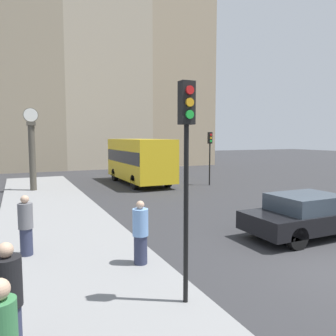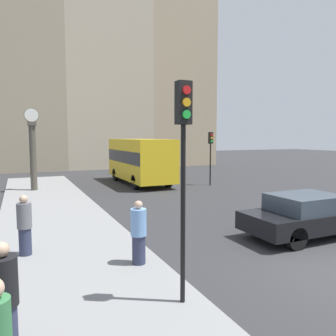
# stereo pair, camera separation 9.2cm
# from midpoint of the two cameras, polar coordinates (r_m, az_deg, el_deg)

# --- Properties ---
(sidewalk_corner) EXTENTS (3.99, 23.59, 0.12)m
(sidewalk_corner) POSITION_cam_midpoint_polar(r_m,az_deg,el_deg) (15.42, -19.95, -6.64)
(sidewalk_corner) COLOR gray
(sidewalk_corner) RESTS_ON ground_plane
(building_row) EXTENTS (27.02, 5.00, 18.91)m
(building_row) POSITION_cam_midpoint_polar(r_m,az_deg,el_deg) (35.50, -13.00, 14.78)
(building_row) COLOR gray
(building_row) RESTS_ON ground_plane
(sedan_car) EXTENTS (4.43, 1.85, 1.37)m
(sedan_car) POSITION_cam_midpoint_polar(r_m,az_deg,el_deg) (11.56, 23.05, -7.49)
(sedan_car) COLOR black
(sedan_car) RESTS_ON ground_plane
(bus_distant) EXTENTS (2.52, 7.15, 3.05)m
(bus_distant) POSITION_cam_midpoint_polar(r_m,az_deg,el_deg) (22.41, -5.13, 1.65)
(bus_distant) COLOR gold
(bus_distant) RESTS_ON ground_plane
(traffic_light_near) EXTENTS (0.26, 0.24, 4.06)m
(traffic_light_near) POSITION_cam_midpoint_polar(r_m,az_deg,el_deg) (5.87, 2.78, 3.61)
(traffic_light_near) COLOR black
(traffic_light_near) RESTS_ON sidewalk_corner
(traffic_light_far) EXTENTS (0.26, 0.24, 3.52)m
(traffic_light_far) POSITION_cam_midpoint_polar(r_m,az_deg,el_deg) (21.77, 7.19, 3.63)
(traffic_light_far) COLOR black
(traffic_light_far) RESTS_ON ground_plane
(street_clock) EXTENTS (0.81, 0.47, 4.73)m
(street_clock) POSITION_cam_midpoint_polar(r_m,az_deg,el_deg) (20.37, -22.71, 2.71)
(street_clock) COLOR #4C473D
(street_clock) RESTS_ON sidewalk_corner
(pedestrian_grey_jacket) EXTENTS (0.37, 0.37, 1.58)m
(pedestrian_grey_jacket) POSITION_cam_midpoint_polar(r_m,az_deg,el_deg) (9.38, -23.79, -9.19)
(pedestrian_grey_jacket) COLOR #2D334C
(pedestrian_grey_jacket) RESTS_ON sidewalk_corner
(pedestrian_black_jacket) EXTENTS (0.40, 0.40, 1.65)m
(pedestrian_black_jacket) POSITION_cam_midpoint_polar(r_m,az_deg,el_deg) (5.39, -26.60, -20.03)
(pedestrian_black_jacket) COLOR #2D334C
(pedestrian_black_jacket) RESTS_ON sidewalk_corner
(pedestrian_blue_stripe) EXTENTS (0.38, 0.38, 1.55)m
(pedestrian_blue_stripe) POSITION_cam_midpoint_polar(r_m,az_deg,el_deg) (8.09, -5.15, -11.19)
(pedestrian_blue_stripe) COLOR #2D334C
(pedestrian_blue_stripe) RESTS_ON sidewalk_corner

